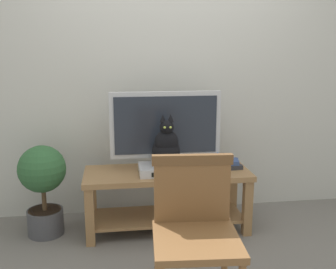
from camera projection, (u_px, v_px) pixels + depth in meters
ground_plane at (189, 264)px, 2.84m from camera, size 12.00×12.00×0.00m
back_wall at (168, 61)px, 3.58m from camera, size 7.00×0.12×2.80m
tv_stand at (167, 189)px, 3.32m from camera, size 1.37×0.51×0.51m
tv at (166, 128)px, 3.30m from camera, size 0.93×0.20×0.65m
media_box at (166, 169)px, 3.22m from camera, size 0.44×0.27×0.07m
cat at (166, 147)px, 3.16m from camera, size 0.23×0.31×0.42m
wooden_chair at (195, 223)px, 2.24m from camera, size 0.51×0.51×0.91m
book_stack at (226, 164)px, 3.36m from camera, size 0.27×0.20×0.07m
potted_plant at (43, 183)px, 3.20m from camera, size 0.38×0.38×0.75m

